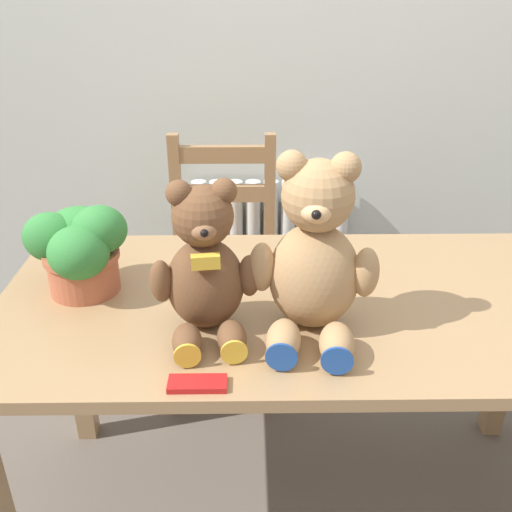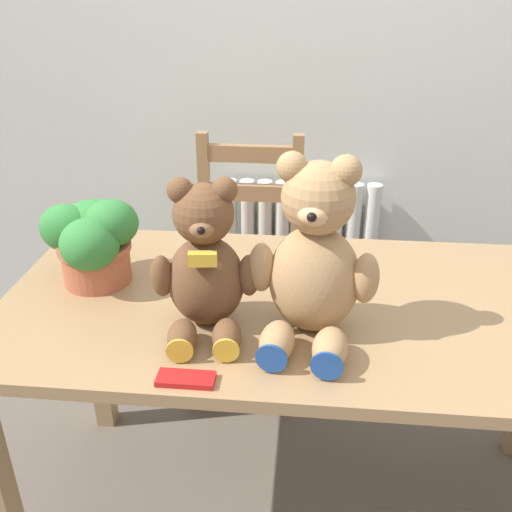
{
  "view_description": "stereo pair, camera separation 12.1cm",
  "coord_description": "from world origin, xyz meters",
  "px_view_note": "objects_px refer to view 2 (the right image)",
  "views": [
    {
      "loc": [
        -0.14,
        -0.82,
        1.45
      ],
      "look_at": [
        -0.13,
        0.26,
        0.91
      ],
      "focal_mm": 40.0,
      "sensor_mm": 36.0,
      "label": 1
    },
    {
      "loc": [
        -0.02,
        -0.82,
        1.45
      ],
      "look_at": [
        -0.13,
        0.26,
        0.91
      ],
      "focal_mm": 40.0,
      "sensor_mm": 36.0,
      "label": 2
    }
  ],
  "objects_px": {
    "teddy_bear_right": "(314,261)",
    "potted_plant": "(92,239)",
    "teddy_bear_left": "(205,266)",
    "wooden_chair_behind": "(247,271)",
    "chocolate_bar": "(186,379)"
  },
  "relations": [
    {
      "from": "wooden_chair_behind",
      "to": "teddy_bear_right",
      "type": "xyz_separation_m",
      "value": [
        0.23,
        -0.78,
        0.45
      ]
    },
    {
      "from": "teddy_bear_right",
      "to": "chocolate_bar",
      "type": "height_order",
      "value": "teddy_bear_right"
    },
    {
      "from": "teddy_bear_right",
      "to": "potted_plant",
      "type": "bearing_deg",
      "value": -10.27
    },
    {
      "from": "teddy_bear_right",
      "to": "potted_plant",
      "type": "distance_m",
      "value": 0.57
    },
    {
      "from": "wooden_chair_behind",
      "to": "teddy_bear_left",
      "type": "xyz_separation_m",
      "value": [
        0.0,
        -0.78,
        0.43
      ]
    },
    {
      "from": "potted_plant",
      "to": "teddy_bear_right",
      "type": "bearing_deg",
      "value": -17.31
    },
    {
      "from": "wooden_chair_behind",
      "to": "potted_plant",
      "type": "height_order",
      "value": "potted_plant"
    },
    {
      "from": "teddy_bear_left",
      "to": "wooden_chair_behind",
      "type": "bearing_deg",
      "value": -96.43
    },
    {
      "from": "wooden_chair_behind",
      "to": "potted_plant",
      "type": "distance_m",
      "value": 0.8
    },
    {
      "from": "teddy_bear_left",
      "to": "potted_plant",
      "type": "distance_m",
      "value": 0.36
    },
    {
      "from": "wooden_chair_behind",
      "to": "chocolate_bar",
      "type": "distance_m",
      "value": 1.03
    },
    {
      "from": "wooden_chair_behind",
      "to": "chocolate_bar",
      "type": "height_order",
      "value": "wooden_chair_behind"
    },
    {
      "from": "wooden_chair_behind",
      "to": "potted_plant",
      "type": "xyz_separation_m",
      "value": [
        -0.31,
        -0.61,
        0.4
      ]
    },
    {
      "from": "teddy_bear_right",
      "to": "teddy_bear_left",
      "type": "bearing_deg",
      "value": 6.64
    },
    {
      "from": "teddy_bear_left",
      "to": "chocolate_bar",
      "type": "relative_size",
      "value": 3.02
    }
  ]
}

